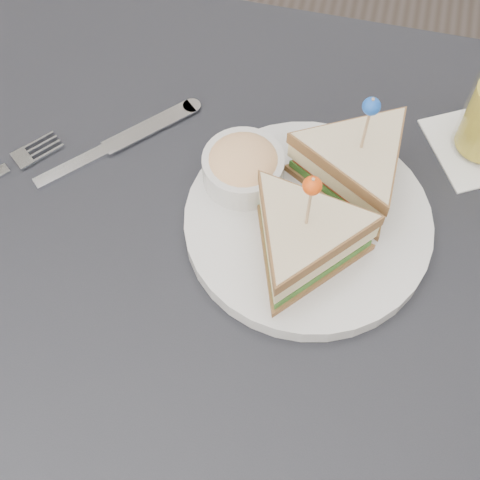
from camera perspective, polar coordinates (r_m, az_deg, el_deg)
name	(u,v)px	position (r m, az deg, el deg)	size (l,w,h in m)	color
ground_plane	(234,443)	(1.40, -0.52, -16.94)	(3.50, 3.50, 0.00)	#3F3833
table	(229,301)	(0.76, -0.91, -5.27)	(0.80, 0.80, 0.75)	black
plate_meal	(317,203)	(0.69, 6.55, 3.15)	(0.33, 0.33, 0.15)	silver
cutlery_knife	(113,146)	(0.79, -10.80, 7.89)	(0.16, 0.17, 0.01)	white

